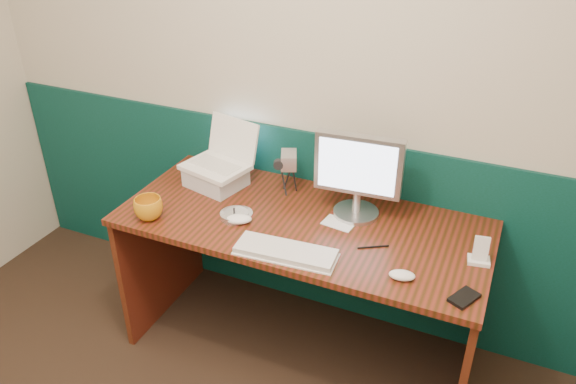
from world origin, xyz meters
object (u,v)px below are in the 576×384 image
at_px(monitor, 358,177).
at_px(keyboard, 286,252).
at_px(desk, 301,288).
at_px(mug, 148,208).
at_px(camcorder, 289,172).
at_px(laptop, 214,146).

height_order(monitor, keyboard, monitor).
height_order(desk, mug, mug).
xyz_separation_m(monitor, camcorder, (-0.35, 0.06, -0.08)).
distance_m(monitor, camcorder, 0.37).
relative_size(monitor, mug, 2.97).
distance_m(laptop, mug, 0.42).
height_order(keyboard, camcorder, camcorder).
bearing_deg(camcorder, keyboard, -90.77).
bearing_deg(keyboard, laptop, 140.38).
distance_m(desk, mug, 0.79).
relative_size(laptop, mug, 2.31).
bearing_deg(camcorder, monitor, -33.32).
distance_m(desk, laptop, 0.78).
xyz_separation_m(desk, mug, (-0.61, -0.25, 0.42)).
height_order(laptop, camcorder, laptop).
xyz_separation_m(laptop, monitor, (0.70, 0.02, -0.02)).
distance_m(mug, camcorder, 0.65).
relative_size(laptop, monitor, 0.78).
xyz_separation_m(desk, keyboard, (0.04, -0.26, 0.39)).
xyz_separation_m(monitor, keyboard, (-0.16, -0.40, -0.17)).
height_order(desk, monitor, monitor).
height_order(laptop, keyboard, laptop).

